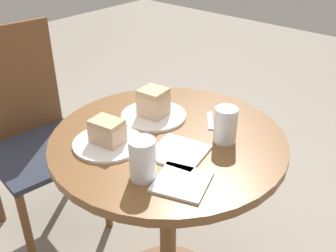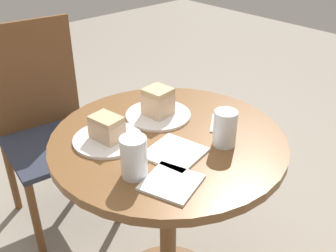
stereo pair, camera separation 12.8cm
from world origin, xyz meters
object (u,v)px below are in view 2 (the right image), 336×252
object	(u,v)px
chair	(48,126)
cake_slice_near	(107,128)
cake_slice_far	(158,102)
glass_lemonade	(134,159)
plate_near	(108,139)
plate_far	(158,115)
glass_water	(225,130)

from	to	relation	value
chair	cake_slice_near	bearing A→B (deg)	-89.53
cake_slice_far	glass_lemonade	bearing A→B (deg)	-141.91
chair	plate_near	bearing A→B (deg)	-89.53
chair	plate_far	world-z (taller)	chair
cake_slice_near	glass_lemonade	bearing A→B (deg)	-103.81
plate_far	cake_slice_near	world-z (taller)	cake_slice_near
cake_slice_far	glass_lemonade	size ratio (longest dim) A/B	0.80
cake_slice_near	cake_slice_far	world-z (taller)	cake_slice_far
plate_far	glass_lemonade	xyz separation A→B (m)	(-0.28, -0.22, 0.05)
cake_slice_far	glass_lemonade	distance (m)	0.36
glass_water	plate_far	bearing A→B (deg)	96.28
plate_near	glass_lemonade	distance (m)	0.22
chair	plate_near	size ratio (longest dim) A/B	4.31
cake_slice_far	glass_lemonade	world-z (taller)	glass_lemonade
cake_slice_far	glass_water	xyz separation A→B (m)	(0.03, -0.28, -0.01)
cake_slice_near	glass_lemonade	world-z (taller)	glass_lemonade
chair	glass_lemonade	xyz separation A→B (m)	(-0.14, -0.86, 0.31)
cake_slice_near	glass_lemonade	xyz separation A→B (m)	(-0.05, -0.21, 0.01)
plate_far	cake_slice_far	xyz separation A→B (m)	(0.00, 0.00, 0.05)
chair	plate_far	size ratio (longest dim) A/B	4.14
cake_slice_far	glass_water	size ratio (longest dim) A/B	0.84
glass_lemonade	cake_slice_far	bearing A→B (deg)	38.09
plate_near	cake_slice_far	distance (m)	0.24
plate_far	glass_water	xyz separation A→B (m)	(0.03, -0.28, 0.05)
chair	cake_slice_far	bearing A→B (deg)	-69.35
cake_slice_far	chair	bearing A→B (deg)	102.52
chair	plate_near	distance (m)	0.71
chair	glass_lemonade	world-z (taller)	chair
plate_far	glass_lemonade	distance (m)	0.36
glass_lemonade	plate_far	bearing A→B (deg)	38.09
cake_slice_near	cake_slice_far	xyz separation A→B (m)	(0.23, 0.02, 0.01)
plate_near	glass_lemonade	bearing A→B (deg)	-103.81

